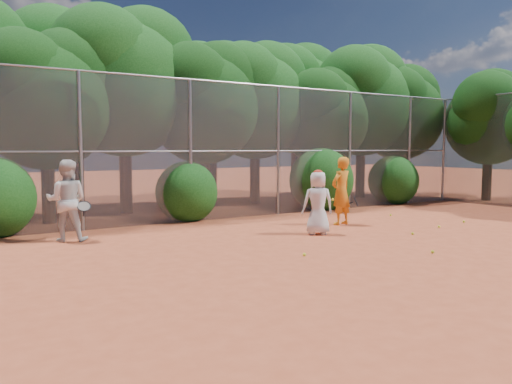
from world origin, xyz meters
TOP-DOWN VIEW (x-y plane):
  - ground at (0.00, 0.00)m, footprint 80.00×80.00m
  - fence_back at (-0.12, 6.00)m, footprint 20.05×0.09m
  - tree_2 at (-4.45, 7.83)m, footprint 3.99×3.47m
  - tree_3 at (-1.94, 8.84)m, footprint 4.89×4.26m
  - tree_4 at (0.55, 8.24)m, footprint 4.19×3.64m
  - tree_5 at (3.06, 9.04)m, footprint 4.51×3.92m
  - tree_6 at (5.55, 8.03)m, footprint 3.86×3.36m
  - tree_7 at (8.06, 8.64)m, footprint 4.77×4.14m
  - tree_8 at (10.05, 8.34)m, footprint 4.25×3.70m
  - tree_10 at (-2.93, 11.05)m, footprint 5.15×4.48m
  - tree_11 at (2.06, 10.64)m, footprint 4.64×4.03m
  - tree_12 at (6.56, 11.24)m, footprint 5.02×4.37m
  - tree_13 at (11.45, 5.03)m, footprint 3.86×3.36m
  - bush_1 at (-1.00, 6.30)m, footprint 1.80×1.80m
  - bush_2 at (4.00, 6.30)m, footprint 2.20×2.20m
  - bush_3 at (7.50, 6.30)m, footprint 1.90×1.90m
  - player_yellow at (2.21, 3.26)m, footprint 0.88×0.64m
  - player_teen at (0.69, 2.39)m, footprint 0.88×0.74m
  - player_white at (-4.63, 4.68)m, footprint 1.09×0.98m
  - ball_0 at (2.58, 1.11)m, footprint 0.07×0.07m
  - ball_1 at (4.02, 1.47)m, footprint 0.07×0.07m
  - ball_2 at (1.23, -0.55)m, footprint 0.07×0.07m
  - ball_3 at (5.37, 1.70)m, footprint 0.07×0.07m
  - ball_4 at (-1.09, 0.59)m, footprint 0.07×0.07m
  - ball_5 at (2.09, 3.36)m, footprint 0.07×0.07m
  - ball_6 at (4.67, 3.76)m, footprint 0.07×0.07m

SIDE VIEW (x-z plane):
  - ground at x=0.00m, z-range 0.00..0.00m
  - ball_0 at x=2.58m, z-range 0.00..0.07m
  - ball_1 at x=4.02m, z-range 0.00..0.07m
  - ball_2 at x=1.23m, z-range 0.00..0.07m
  - ball_3 at x=5.37m, z-range 0.00..0.07m
  - ball_4 at x=-1.09m, z-range 0.00..0.07m
  - ball_5 at x=2.09m, z-range 0.00..0.07m
  - ball_6 at x=4.67m, z-range 0.00..0.07m
  - player_teen at x=0.69m, z-range 0.00..1.56m
  - bush_1 at x=-1.00m, z-range 0.00..1.80m
  - player_white at x=-4.63m, z-range 0.00..1.83m
  - player_yellow at x=2.21m, z-range 0.00..1.85m
  - bush_3 at x=7.50m, z-range 0.00..1.90m
  - bush_2 at x=4.00m, z-range 0.00..2.20m
  - fence_back at x=-0.12m, z-range 0.04..4.06m
  - tree_6 at x=5.55m, z-range 0.82..6.11m
  - tree_13 at x=11.45m, z-range 0.82..6.11m
  - tree_2 at x=-4.45m, z-range 0.85..6.32m
  - tree_4 at x=0.55m, z-range 0.89..6.62m
  - tree_8 at x=10.05m, z-range 0.91..6.73m
  - tree_5 at x=3.06m, z-range 0.96..7.13m
  - tree_11 at x=2.06m, z-range 0.99..7.34m
  - tree_7 at x=8.06m, z-range 1.02..7.54m
  - tree_3 at x=-1.94m, z-range 1.04..7.75m
  - tree_12 at x=6.56m, z-range 1.07..7.95m
  - tree_10 at x=-2.93m, z-range 1.10..8.16m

